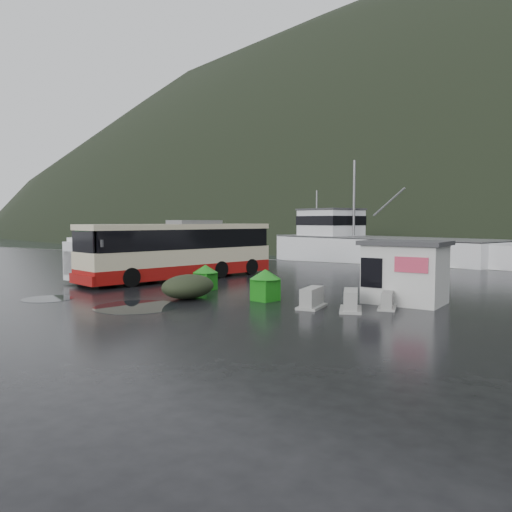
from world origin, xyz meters
The scene contains 14 objects.
ground centered at (0.00, 0.00, 0.00)m, with size 160.00×160.00×0.00m, color black.
harbor_water centered at (0.00, 110.00, 0.00)m, with size 300.00×180.00×0.02m, color black.
quay_edge centered at (0.00, 20.00, 0.00)m, with size 160.00×0.60×1.50m, color #999993.
coach_bus centered at (-3.84, 3.13, 0.00)m, with size 3.30×13.39×3.79m, color beige, non-canonical shape.
white_van centered at (-7.06, 0.77, 0.00)m, with size 2.27×6.60×2.76m, color white, non-canonical shape.
waste_bin_left centered at (5.21, -1.60, 0.00)m, with size 1.06×1.06×1.47m, color #187E16, non-canonical shape.
waste_bin_right centered at (0.60, -0.15, 0.00)m, with size 0.98×0.98×1.36m, color #187E16, non-canonical shape.
dome_tent centered at (1.71, -2.97, 0.00)m, with size 2.09×2.93×1.15m, color #252D1B, non-canonical shape.
ticket_kiosk centered at (10.94, 1.06, 0.00)m, with size 3.62×2.74×2.83m, color silver, non-canonical shape.
jersey_barrier_a centered at (7.88, -2.23, 0.00)m, with size 0.87×1.74×0.87m, color #999993, non-canonical shape.
jersey_barrier_b centered at (10.72, -0.82, 0.00)m, with size 0.71×1.43×0.71m, color #999993, non-canonical shape.
jersey_barrier_c centered at (9.57, -2.06, 0.00)m, with size 0.88×1.75×0.88m, color #999993, non-canonical shape.
fishing_trawler centered at (1.53, 26.72, 0.00)m, with size 28.78×6.29×11.51m, color white, non-canonical shape.
puddles centered at (-0.23, -6.17, 0.01)m, with size 8.26×3.69×0.01m.
Camera 1 is at (16.91, -21.46, 3.70)m, focal length 35.00 mm.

